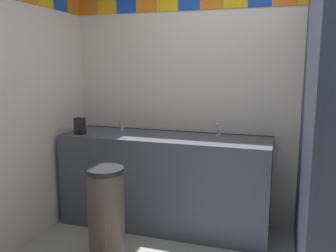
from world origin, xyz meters
TOP-DOWN VIEW (x-y plane):
  - wall_back at (0.00, 1.50)m, footprint 3.62×0.09m
  - vanity_counter at (-0.79, 1.18)m, footprint 1.94×0.57m
  - faucet_left at (-1.28, 1.27)m, footprint 0.04×0.10m
  - faucet_right at (-0.31, 1.27)m, footprint 0.04×0.10m
  - soap_dispenser at (-1.58, 1.01)m, footprint 0.09×0.09m
  - trash_bin at (-1.02, 0.43)m, footprint 0.29×0.29m

SIDE VIEW (x-z plane):
  - trash_bin at x=-1.02m, z-range 0.00..0.76m
  - vanity_counter at x=-0.79m, z-range 0.01..0.89m
  - faucet_left at x=-1.28m, z-range 0.86..1.00m
  - faucet_right at x=-0.31m, z-range 0.86..1.00m
  - soap_dispenser at x=-1.58m, z-range 0.88..1.04m
  - wall_back at x=0.00m, z-range 0.00..2.85m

